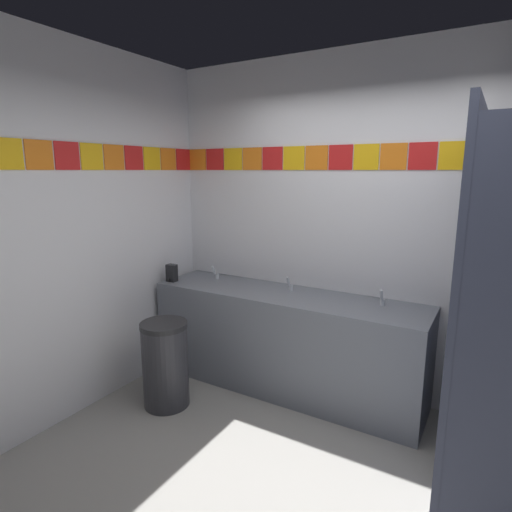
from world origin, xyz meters
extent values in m
cube|color=silver|center=(0.00, 1.51, 1.40)|extent=(3.94, 0.08, 2.80)
cube|color=orange|center=(-1.87, 1.47, 1.96)|extent=(0.20, 0.01, 0.20)
cube|color=red|center=(-1.66, 1.47, 1.96)|extent=(0.20, 0.01, 0.20)
cube|color=yellow|center=(-1.45, 1.47, 1.96)|extent=(0.20, 0.01, 0.20)
cube|color=orange|center=(-1.24, 1.47, 1.96)|extent=(0.20, 0.01, 0.20)
cube|color=red|center=(-1.04, 1.47, 1.96)|extent=(0.20, 0.01, 0.20)
cube|color=yellow|center=(-0.83, 1.47, 1.96)|extent=(0.20, 0.01, 0.20)
cube|color=orange|center=(-0.62, 1.47, 1.96)|extent=(0.20, 0.01, 0.20)
cube|color=red|center=(-0.41, 1.47, 1.96)|extent=(0.20, 0.01, 0.20)
cube|color=yellow|center=(-0.21, 1.47, 1.96)|extent=(0.20, 0.01, 0.20)
cube|color=orange|center=(0.00, 1.47, 1.96)|extent=(0.20, 0.01, 0.20)
cube|color=red|center=(0.21, 1.47, 1.96)|extent=(0.20, 0.01, 0.20)
cube|color=yellow|center=(0.41, 1.47, 1.96)|extent=(0.20, 0.01, 0.20)
cube|color=orange|center=(0.62, 1.47, 1.96)|extent=(0.20, 0.01, 0.20)
cube|color=silver|center=(-2.01, 0.00, 1.40)|extent=(0.08, 2.95, 2.80)
cube|color=yellow|center=(-1.96, -0.32, 1.96)|extent=(0.01, 0.20, 0.20)
cube|color=orange|center=(-1.96, -0.11, 1.96)|extent=(0.01, 0.20, 0.20)
cube|color=red|center=(-1.96, 0.11, 1.96)|extent=(0.01, 0.20, 0.20)
cube|color=yellow|center=(-1.96, 0.32, 1.96)|extent=(0.01, 0.20, 0.20)
cube|color=orange|center=(-1.96, 0.53, 1.96)|extent=(0.01, 0.20, 0.20)
cube|color=red|center=(-1.96, 0.74, 1.96)|extent=(0.01, 0.20, 0.20)
cube|color=yellow|center=(-1.96, 0.95, 1.96)|extent=(0.01, 0.20, 0.20)
cube|color=orange|center=(-1.96, 1.16, 1.96)|extent=(0.01, 0.20, 0.20)
cube|color=red|center=(-1.96, 1.37, 1.96)|extent=(0.01, 0.20, 0.20)
cube|color=slate|center=(-0.75, 1.18, 0.42)|extent=(2.34, 0.59, 0.85)
cube|color=slate|center=(-0.75, 1.46, 0.81)|extent=(2.34, 0.03, 0.08)
cylinder|color=#ECEDCB|center=(-1.53, 1.15, 0.79)|extent=(0.34, 0.34, 0.10)
cylinder|color=#ECEDCB|center=(-0.75, 1.15, 0.79)|extent=(0.34, 0.34, 0.10)
cylinder|color=#ECEDCB|center=(0.03, 1.15, 0.79)|extent=(0.34, 0.34, 0.10)
cylinder|color=silver|center=(-1.53, 1.29, 0.87)|extent=(0.04, 0.04, 0.05)
cylinder|color=silver|center=(-1.53, 1.24, 0.94)|extent=(0.02, 0.06, 0.09)
cylinder|color=silver|center=(-0.75, 1.29, 0.87)|extent=(0.04, 0.04, 0.05)
cylinder|color=silver|center=(-0.75, 1.24, 0.94)|extent=(0.02, 0.06, 0.09)
cylinder|color=silver|center=(0.03, 1.29, 0.87)|extent=(0.04, 0.04, 0.05)
cylinder|color=silver|center=(0.03, 1.24, 0.94)|extent=(0.02, 0.06, 0.09)
cube|color=black|center=(-1.84, 1.00, 0.93)|extent=(0.09, 0.07, 0.16)
cylinder|color=black|center=(-1.84, 0.96, 0.87)|extent=(0.02, 0.02, 0.03)
cube|color=#33384C|center=(0.61, 0.78, 1.09)|extent=(0.04, 1.38, 2.18)
cylinder|color=silver|center=(0.63, 0.11, 1.20)|extent=(0.02, 0.02, 0.10)
cylinder|color=#333338|center=(-1.44, 0.45, 0.33)|extent=(0.36, 0.36, 0.66)
cylinder|color=#262628|center=(-1.44, 0.45, 0.68)|extent=(0.37, 0.37, 0.04)
camera|label=1|loc=(0.75, -1.84, 1.86)|focal=29.37mm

